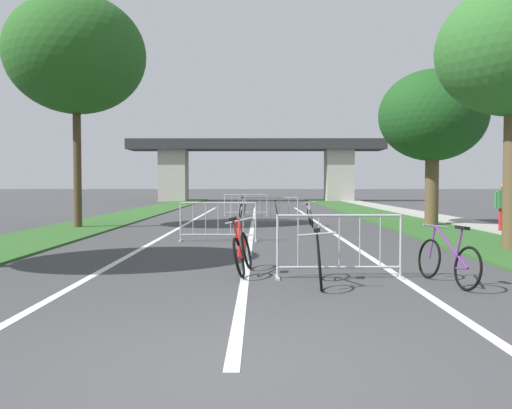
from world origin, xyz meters
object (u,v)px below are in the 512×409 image
object	(u,v)px
crowd_barrier_third	(271,211)
bicycle_red_1	(242,252)
bicycle_green_5	(276,209)
pedestrian_pushing_bike	(503,203)
bicycle_white_2	(310,216)
tree_right_pine_far	(433,116)
crowd_barrier_nearest	(339,247)
bicycle_purple_3	(448,260)
bicycle_silver_4	(243,209)
tree_left_cypress_far	(76,55)
bicycle_black_0	(319,261)
crowd_barrier_second	(218,222)
crowd_barrier_fourth	(246,205)

from	to	relation	value
crowd_barrier_third	bicycle_red_1	world-z (taller)	crowd_barrier_third
bicycle_green_5	pedestrian_pushing_bike	bearing A→B (deg)	-51.48
bicycle_white_2	tree_right_pine_far	bearing A→B (deg)	-175.35
crowd_barrier_nearest	bicycle_green_5	size ratio (longest dim) A/B	1.28
tree_right_pine_far	pedestrian_pushing_bike	xyz separation A→B (m)	(1.30, -2.90, -3.05)
tree_right_pine_far	bicycle_red_1	distance (m)	12.89
bicycle_white_2	bicycle_purple_3	size ratio (longest dim) A/B	0.95
bicycle_silver_4	crowd_barrier_third	bearing A→B (deg)	-70.01
tree_left_cypress_far	bicycle_silver_4	bearing A→B (deg)	49.45
tree_left_cypress_far	bicycle_green_5	world-z (taller)	tree_left_cypress_far
tree_left_cypress_far	bicycle_green_5	xyz separation A→B (m)	(7.16, 7.33, -5.64)
bicycle_purple_3	pedestrian_pushing_bike	size ratio (longest dim) A/B	1.07
crowd_barrier_nearest	bicycle_white_2	xyz separation A→B (m)	(0.54, 10.56, -0.15)
bicycle_black_0	pedestrian_pushing_bike	size ratio (longest dim) A/B	1.04
tree_right_pine_far	crowd_barrier_nearest	size ratio (longest dim) A/B	2.73
tree_left_cypress_far	bicycle_black_0	bearing A→B (deg)	-54.94
crowd_barrier_second	bicycle_silver_4	size ratio (longest dim) A/B	1.21
crowd_barrier_nearest	crowd_barrier_third	size ratio (longest dim) A/B	1.00
crowd_barrier_fourth	bicycle_black_0	distance (m)	17.31
crowd_barrier_third	bicycle_silver_4	size ratio (longest dim) A/B	1.22
tree_right_pine_far	crowd_barrier_second	size ratio (longest dim) A/B	2.73
crowd_barrier_fourth	bicycle_red_1	distance (m)	16.25
crowd_barrier_nearest	bicycle_green_5	bearing A→B (deg)	91.55
crowd_barrier_third	bicycle_white_2	bearing A→B (deg)	-22.03
bicycle_purple_3	pedestrian_pushing_bike	bearing A→B (deg)	48.17
bicycle_red_1	bicycle_black_0	bearing A→B (deg)	-33.30
crowd_barrier_nearest	bicycle_silver_4	bearing A→B (deg)	97.30
tree_left_cypress_far	crowd_barrier_second	xyz separation A→B (m)	(5.21, -4.19, -5.47)
crowd_barrier_third	pedestrian_pushing_bike	world-z (taller)	pedestrian_pushing_bike
bicycle_red_1	bicycle_silver_4	bearing A→B (deg)	97.52
crowd_barrier_third	bicycle_black_0	world-z (taller)	crowd_barrier_third
crowd_barrier_third	crowd_barrier_fourth	size ratio (longest dim) A/B	1.00
crowd_barrier_fourth	bicycle_black_0	xyz separation A→B (m)	(1.55, -17.24, -0.16)
crowd_barrier_third	bicycle_white_2	size ratio (longest dim) A/B	1.31
bicycle_purple_3	bicycle_green_5	bearing A→B (deg)	84.07
crowd_barrier_third	bicycle_silver_4	world-z (taller)	crowd_barrier_third
bicycle_black_0	bicycle_silver_4	bearing A→B (deg)	-78.15
bicycle_red_1	crowd_barrier_fourth	bearing A→B (deg)	96.97
crowd_barrier_second	bicycle_green_5	size ratio (longest dim) A/B	1.28
crowd_barrier_fourth	bicycle_silver_4	size ratio (longest dim) A/B	1.22
crowd_barrier_nearest	crowd_barrier_second	bearing A→B (deg)	113.46
bicycle_red_1	bicycle_purple_3	xyz separation A→B (m)	(3.20, -0.96, -0.01)
crowd_barrier_fourth	bicycle_purple_3	distance (m)	17.57
crowd_barrier_nearest	crowd_barrier_second	distance (m)	6.06
crowd_barrier_nearest	bicycle_white_2	size ratio (longest dim) A/B	1.31
bicycle_red_1	bicycle_white_2	distance (m)	10.34
bicycle_silver_4	crowd_barrier_fourth	bearing A→B (deg)	79.28
crowd_barrier_fourth	bicycle_silver_4	xyz separation A→B (m)	(-0.14, -0.45, -0.14)
tree_left_cypress_far	crowd_barrier_fourth	distance (m)	10.50
crowd_barrier_nearest	bicycle_black_0	size ratio (longest dim) A/B	1.28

